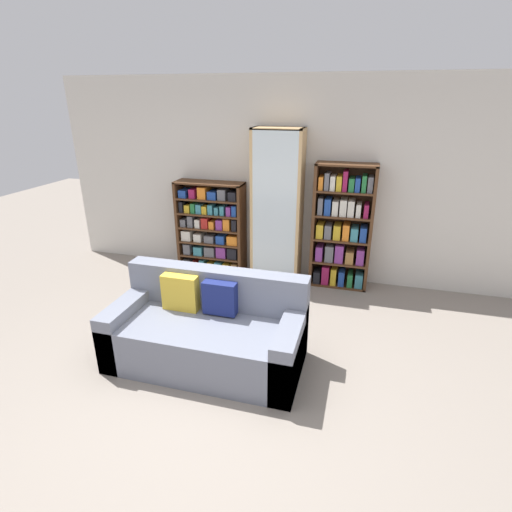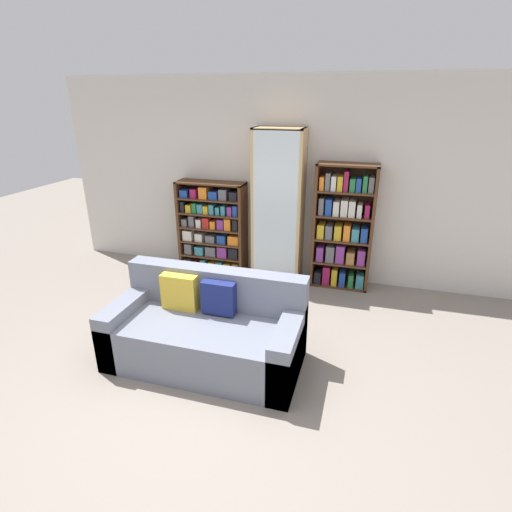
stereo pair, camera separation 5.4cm
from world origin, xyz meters
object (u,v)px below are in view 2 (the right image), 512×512
object	(u,v)px
couch	(206,333)
display_cabinet	(278,208)
bookshelf_right	(343,230)
bookshelf_left	(213,229)
wine_bottle	(295,291)

from	to	relation	value
couch	display_cabinet	xyz separation A→B (m)	(0.21, 2.07, 0.71)
bookshelf_right	display_cabinet	bearing A→B (deg)	-178.93
display_cabinet	bookshelf_right	distance (m)	0.90
couch	bookshelf_right	xyz separation A→B (m)	(1.07, 2.08, 0.49)
display_cabinet	bookshelf_right	world-z (taller)	display_cabinet
couch	bookshelf_right	size ratio (longest dim) A/B	1.11
couch	bookshelf_left	size ratio (longest dim) A/B	1.38
couch	wine_bottle	xyz separation A→B (m)	(0.59, 1.44, -0.17)
couch	display_cabinet	size ratio (longest dim) A/B	0.89
display_cabinet	couch	bearing A→B (deg)	-95.68
couch	bookshelf_left	distance (m)	2.24
bookshelf_right	couch	bearing A→B (deg)	-117.27
couch	bookshelf_right	world-z (taller)	bookshelf_right
bookshelf_right	bookshelf_left	bearing A→B (deg)	-179.99
couch	wine_bottle	bearing A→B (deg)	67.61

